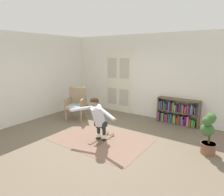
# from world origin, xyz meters

# --- Properties ---
(ground_plane) EXTENTS (7.20, 7.20, 0.00)m
(ground_plane) POSITION_xyz_m (0.00, 0.00, 0.00)
(ground_plane) COLOR #6D5F4D
(back_wall) EXTENTS (6.00, 0.10, 2.90)m
(back_wall) POSITION_xyz_m (0.00, 2.60, 1.45)
(back_wall) COLOR silver
(back_wall) RESTS_ON ground
(side_wall_left) EXTENTS (0.10, 6.00, 2.90)m
(side_wall_left) POSITION_xyz_m (-3.00, 0.40, 1.45)
(side_wall_left) COLOR silver
(side_wall_left) RESTS_ON ground
(double_door) EXTENTS (1.22, 0.05, 2.45)m
(double_door) POSITION_xyz_m (-1.10, 2.54, 1.23)
(double_door) COLOR silver
(double_door) RESTS_ON ground
(rug) EXTENTS (2.42, 1.66, 0.01)m
(rug) POSITION_xyz_m (0.00, 0.02, 0.00)
(rug) COLOR #7B5C4C
(rug) RESTS_ON ground
(bookshelf) EXTENTS (1.32, 0.30, 0.83)m
(bookshelf) POSITION_xyz_m (1.28, 2.39, 0.38)
(bookshelf) COLOR brown
(bookshelf) RESTS_ON ground
(wicker_chair) EXTENTS (0.80, 0.80, 1.10)m
(wicker_chair) POSITION_xyz_m (-1.75, 0.89, 0.58)
(wicker_chair) COLOR #98805B
(wicker_chair) RESTS_ON ground
(potted_plant) EXTENTS (0.38, 0.40, 0.97)m
(potted_plant) POSITION_xyz_m (2.43, 0.80, 0.53)
(potted_plant) COLOR brown
(potted_plant) RESTS_ON ground
(skis_pair) EXTENTS (0.28, 0.82, 0.07)m
(skis_pair) POSITION_xyz_m (0.00, 0.05, 0.02)
(skis_pair) COLOR brown
(skis_pair) RESTS_ON rug
(person_skier) EXTENTS (1.45, 0.58, 1.15)m
(person_skier) POSITION_xyz_m (0.01, -0.12, 0.72)
(person_skier) COLOR white
(person_skier) RESTS_ON skis_pair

